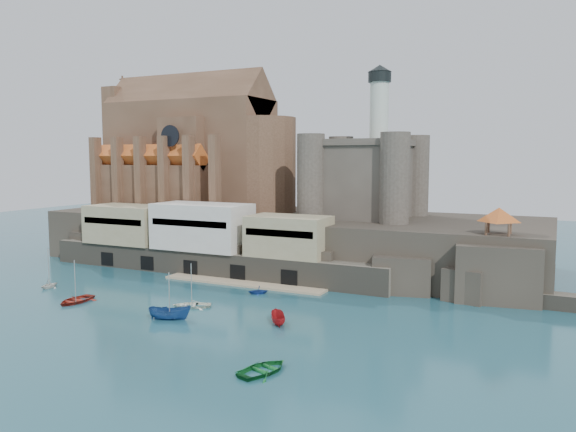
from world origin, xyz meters
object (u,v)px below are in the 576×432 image
Objects in this scene: castle_keep at (366,175)px; boat_2 at (170,319)px; pavilion at (499,217)px; church at (196,155)px; boat_0 at (76,302)px.

boat_2 is at bearing -105.12° from castle_keep.
church is at bearing 166.52° from pavilion.
boat_0 is at bearing -152.59° from pavilion.
pavilion is 1.02× the size of boat_0.
church is at bearing 9.02° from boat_2.
boat_2 is (-12.31, -45.56, -18.31)m from castle_keep.
boat_0 is at bearing -124.59° from castle_keep.
castle_keep reaches higher than boat_0.
castle_keep is at bearing -1.11° from church.
castle_keep is 56.96m from boat_0.
church is 51.21m from boat_0.
castle_keep reaches higher than boat_2.
castle_keep is 30.50m from pavilion.
church is at bearing 178.89° from castle_keep.
castle_keep is at bearing 53.09° from boat_0.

